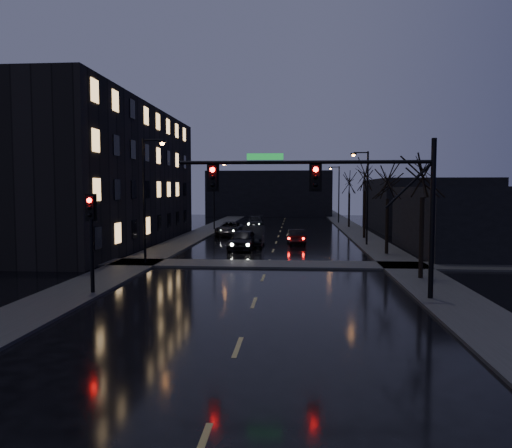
% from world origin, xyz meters
% --- Properties ---
extents(ground, '(160.00, 160.00, 0.00)m').
position_xyz_m(ground, '(0.00, 0.00, 0.00)').
color(ground, black).
rests_on(ground, ground).
extents(sidewalk_left, '(3.00, 140.00, 0.12)m').
position_xyz_m(sidewalk_left, '(-8.50, 35.00, 0.06)').
color(sidewalk_left, '#2D2D2B').
rests_on(sidewalk_left, ground).
extents(sidewalk_right, '(3.00, 140.00, 0.12)m').
position_xyz_m(sidewalk_right, '(8.50, 35.00, 0.06)').
color(sidewalk_right, '#2D2D2B').
rests_on(sidewalk_right, ground).
extents(sidewalk_cross, '(40.00, 3.00, 0.12)m').
position_xyz_m(sidewalk_cross, '(0.00, 18.50, 0.06)').
color(sidewalk_cross, '#2D2D2B').
rests_on(sidewalk_cross, ground).
extents(apartment_block, '(12.00, 30.00, 12.00)m').
position_xyz_m(apartment_block, '(-16.50, 30.00, 6.00)').
color(apartment_block, black).
rests_on(apartment_block, ground).
extents(commercial_right_near, '(10.00, 14.00, 5.00)m').
position_xyz_m(commercial_right_near, '(15.50, 26.00, 2.50)').
color(commercial_right_near, black).
rests_on(commercial_right_near, ground).
extents(commercial_right_far, '(12.00, 18.00, 6.00)m').
position_xyz_m(commercial_right_far, '(17.00, 48.00, 3.00)').
color(commercial_right_far, black).
rests_on(commercial_right_far, ground).
extents(far_block, '(22.00, 10.00, 8.00)m').
position_xyz_m(far_block, '(-3.00, 78.00, 4.00)').
color(far_block, black).
rests_on(far_block, ground).
extents(signal_mast, '(11.11, 0.41, 7.00)m').
position_xyz_m(signal_mast, '(3.85, 9.00, 4.87)').
color(signal_mast, black).
rests_on(signal_mast, ground).
extents(signal_pole_left, '(0.35, 0.41, 4.53)m').
position_xyz_m(signal_pole_left, '(-7.50, 8.99, 3.01)').
color(signal_pole_left, black).
rests_on(signal_pole_left, ground).
extents(tree_near, '(3.52, 3.52, 8.08)m').
position_xyz_m(tree_near, '(8.40, 14.00, 6.22)').
color(tree_near, black).
rests_on(tree_near, ground).
extents(tree_mid_a, '(3.30, 3.30, 7.58)m').
position_xyz_m(tree_mid_a, '(8.40, 24.00, 5.83)').
color(tree_mid_a, black).
rests_on(tree_mid_a, ground).
extents(tree_mid_b, '(3.74, 3.74, 8.59)m').
position_xyz_m(tree_mid_b, '(8.40, 36.00, 6.61)').
color(tree_mid_b, black).
rests_on(tree_mid_b, ground).
extents(tree_far, '(3.43, 3.43, 7.88)m').
position_xyz_m(tree_far, '(8.40, 50.00, 6.06)').
color(tree_far, black).
rests_on(tree_far, ground).
extents(streetlight_l_near, '(1.53, 0.28, 8.00)m').
position_xyz_m(streetlight_l_near, '(-7.58, 18.00, 4.77)').
color(streetlight_l_near, black).
rests_on(streetlight_l_near, ground).
extents(streetlight_l_far, '(1.53, 0.28, 8.00)m').
position_xyz_m(streetlight_l_far, '(-7.58, 45.00, 4.77)').
color(streetlight_l_far, black).
rests_on(streetlight_l_far, ground).
extents(streetlight_r_mid, '(1.53, 0.28, 8.00)m').
position_xyz_m(streetlight_r_mid, '(7.58, 30.00, 4.77)').
color(streetlight_r_mid, black).
rests_on(streetlight_r_mid, ground).
extents(streetlight_r_far, '(1.53, 0.28, 8.00)m').
position_xyz_m(streetlight_r_far, '(7.58, 58.00, 4.77)').
color(streetlight_r_far, black).
rests_on(streetlight_r_far, ground).
extents(oncoming_car_a, '(2.25, 4.90, 1.63)m').
position_xyz_m(oncoming_car_a, '(-2.42, 26.34, 0.81)').
color(oncoming_car_a, black).
rests_on(oncoming_car_a, ground).
extents(oncoming_car_b, '(1.81, 5.08, 1.67)m').
position_xyz_m(oncoming_car_b, '(-1.85, 29.23, 0.83)').
color(oncoming_car_b, black).
rests_on(oncoming_car_b, ground).
extents(oncoming_car_c, '(2.69, 5.36, 1.46)m').
position_xyz_m(oncoming_car_c, '(-5.03, 38.09, 0.73)').
color(oncoming_car_c, black).
rests_on(oncoming_car_c, ground).
extents(oncoming_car_d, '(2.37, 5.29, 1.51)m').
position_xyz_m(oncoming_car_d, '(-3.21, 48.24, 0.75)').
color(oncoming_car_d, black).
rests_on(oncoming_car_d, ground).
extents(lead_car, '(1.79, 4.14, 1.32)m').
position_xyz_m(lead_car, '(1.80, 30.90, 0.66)').
color(lead_car, black).
rests_on(lead_car, ground).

